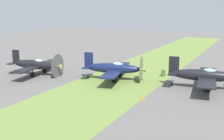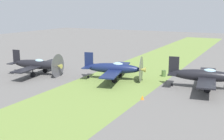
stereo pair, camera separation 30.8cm
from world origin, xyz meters
TOP-DOWN VIEW (x-y plane):
  - ground_plane at (0.00, 0.00)m, footprint 160.00×160.00m
  - grass_verge at (0.00, -11.01)m, footprint 120.00×11.00m
  - airplane_lead at (1.75, -0.34)m, footprint 11.02×8.76m
  - airplane_wingman at (2.66, -11.93)m, footprint 10.69×8.55m
  - airplane_trail at (5.11, -23.24)m, footprint 10.30×8.18m
  - fuel_drum at (-2.26, -6.59)m, footprint 0.60×0.60m
  - runway_marker_cone at (9.01, -5.41)m, footprint 0.36×0.36m

SIDE VIEW (x-z plane):
  - ground_plane at x=0.00m, z-range 0.00..0.00m
  - grass_verge at x=0.00m, z-range 0.00..0.01m
  - runway_marker_cone at x=9.01m, z-range 0.00..0.44m
  - fuel_drum at x=-2.26m, z-range 0.00..0.90m
  - airplane_trail at x=5.11m, z-range -0.30..3.35m
  - airplane_wingman at x=2.66m, z-range -0.31..3.48m
  - airplane_lead at x=1.75m, z-range -0.32..3.58m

